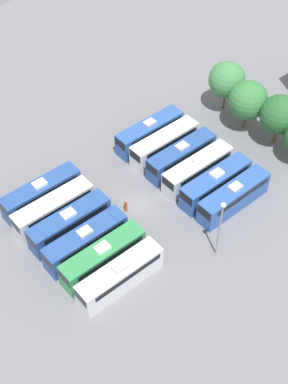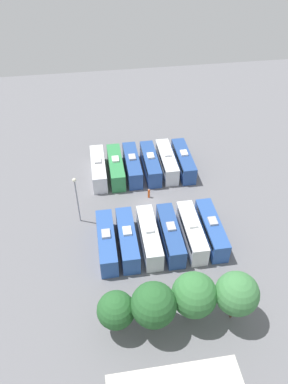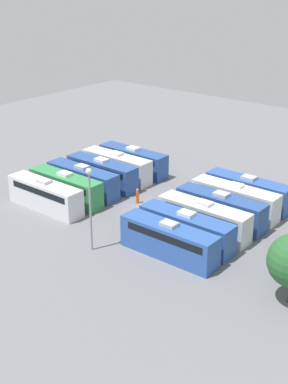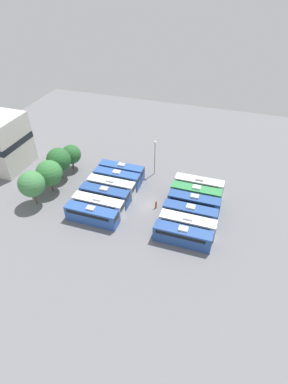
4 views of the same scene
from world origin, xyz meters
name	(u,v)px [view 1 (image 1 of 4)]	position (x,y,z in m)	size (l,w,h in m)	color
ground_plane	(137,205)	(0.00, 0.00, 0.00)	(110.19, 110.19, 0.00)	slate
bus_0	(42,193)	(-7.73, -8.67, 1.80)	(2.45, 10.25, 3.62)	#284C93
bus_1	(54,208)	(-4.68, -8.92, 1.80)	(2.45, 10.25, 3.62)	silver
bus_2	(70,223)	(-1.63, -8.75, 1.80)	(2.45, 10.25, 3.62)	#284C93
bus_3	(86,241)	(1.68, -8.85, 1.80)	(2.45, 10.25, 3.62)	#284C93
bus_4	(103,257)	(4.68, -8.69, 1.80)	(2.45, 10.25, 3.62)	#338C4C
bus_5	(120,275)	(7.79, -8.78, 1.80)	(2.45, 10.25, 3.62)	silver
bus_6	(150,132)	(-7.84, 8.74, 1.80)	(2.45, 10.25, 3.62)	#2D56A8
bus_7	(165,143)	(-4.81, 8.77, 1.80)	(2.45, 10.25, 3.62)	white
bus_8	(182,156)	(-1.61, 8.85, 1.80)	(2.45, 10.25, 3.62)	#284C93
bus_9	(198,169)	(1.52, 8.75, 1.80)	(2.45, 10.25, 3.62)	silver
bus_10	(216,183)	(4.71, 8.75, 1.80)	(2.45, 10.25, 3.62)	#2D56A8
bus_11	(234,196)	(7.72, 8.83, 1.80)	(2.45, 10.25, 3.62)	#2D56A8
worker_person	(126,206)	(-0.16, -1.66, 0.86)	(0.36, 0.36, 1.84)	#CC4C19
light_pole	(221,221)	(11.45, 2.14, 5.74)	(0.60, 0.60, 8.58)	gray
tree_0	(227,80)	(-6.55, 21.95, 5.00)	(5.24, 5.24, 7.63)	brown
tree_1	(248,100)	(-1.72, 21.12, 4.63)	(5.46, 5.46, 7.37)	brown
tree_2	(280,115)	(3.22, 21.81, 4.81)	(5.34, 5.34, 7.50)	brown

